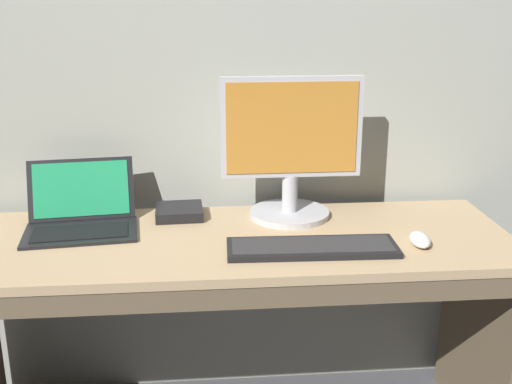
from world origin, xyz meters
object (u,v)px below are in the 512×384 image
at_px(computer_mouse, 420,239).
at_px(external_monitor, 291,154).
at_px(external_drive_box, 179,212).
at_px(laptop_black, 81,215).
at_px(wired_keyboard, 312,247).

bearing_deg(computer_mouse, external_monitor, 148.52).
relative_size(external_monitor, computer_mouse, 4.01).
distance_m(computer_mouse, external_drive_box, 0.76).
relative_size(laptop_black, wired_keyboard, 0.74).
bearing_deg(external_drive_box, computer_mouse, -23.36).
bearing_deg(external_monitor, laptop_black, -176.08).
xyz_separation_m(laptop_black, external_drive_box, (0.30, 0.08, -0.03)).
bearing_deg(computer_mouse, external_drive_box, 163.22).
bearing_deg(laptop_black, external_monitor, 3.92).
distance_m(wired_keyboard, external_drive_box, 0.50).
bearing_deg(wired_keyboard, laptop_black, 160.59).
bearing_deg(wired_keyboard, external_monitor, 94.78).
bearing_deg(external_drive_box, laptop_black, -165.01).
xyz_separation_m(laptop_black, external_monitor, (0.66, 0.05, 0.17)).
bearing_deg(external_monitor, wired_keyboard, -85.22).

